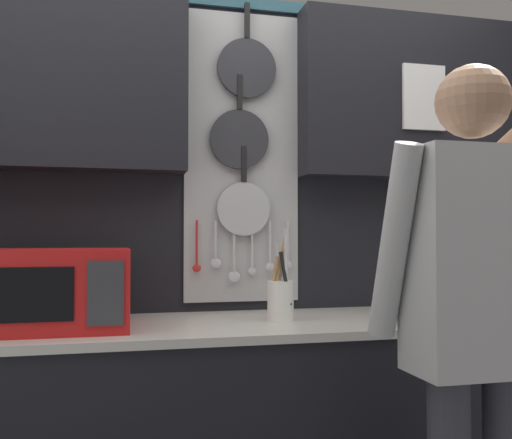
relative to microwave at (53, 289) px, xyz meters
name	(u,v)px	position (x,y,z in m)	size (l,w,h in m)	color
back_wall_unit	(257,182)	(0.81, 0.32, 0.42)	(3.08, 0.22, 2.31)	black
microwave	(53,289)	(0.00, 0.00, 0.00)	(0.52, 0.40, 0.28)	red
utensil_crock	(281,297)	(0.82, 0.00, -0.05)	(0.10, 0.10, 0.35)	white
person	(473,306)	(1.23, -0.62, -0.02)	(0.54, 0.66, 1.76)	#383842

